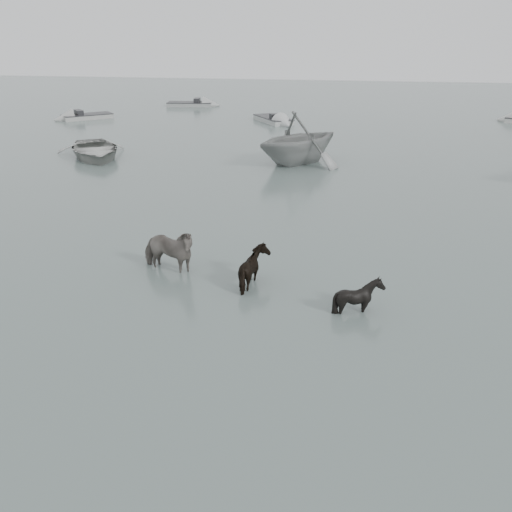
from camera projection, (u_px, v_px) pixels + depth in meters
name	position (u px, v px, depth m)	size (l,w,h in m)	color
ground	(264.00, 324.00, 14.54)	(140.00, 140.00, 0.00)	#546461
pony_pinto	(168.00, 245.00, 17.35)	(0.92, 2.03, 1.71)	black
pony_dark	(255.00, 263.00, 16.50)	(1.34, 1.15, 1.35)	black
pony_black	(359.00, 290.00, 14.97)	(1.01, 1.13, 1.25)	black
rowboat_lead	(94.00, 148.00, 32.60)	(3.90, 5.46, 1.13)	#A2A29D
rowboat_trail	(299.00, 136.00, 30.96)	(4.83, 5.60, 2.95)	#999C9A
skiff_outer	(87.00, 114.00, 46.21)	(5.41, 1.60, 0.75)	#A5A6A2
skiff_mid	(273.00, 117.00, 44.68)	(5.83, 1.60, 0.75)	#AFB2B0
skiff_far	(190.00, 102.00, 53.38)	(5.77, 1.60, 0.75)	#9C9E9C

